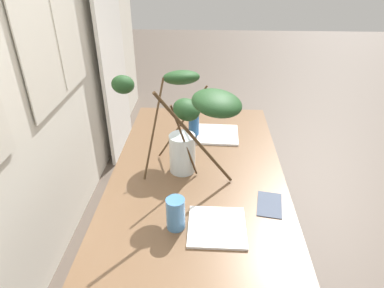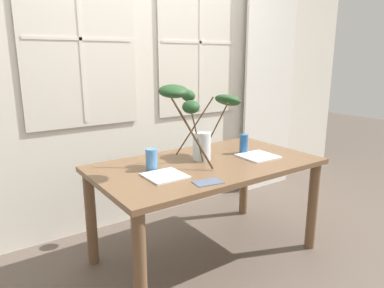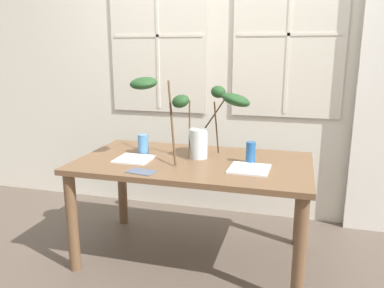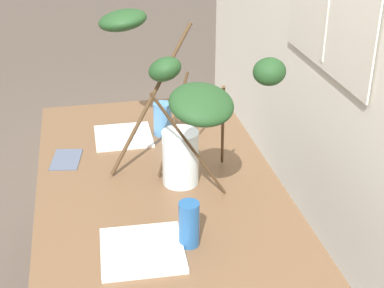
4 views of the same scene
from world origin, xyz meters
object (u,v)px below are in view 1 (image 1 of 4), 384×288
object	(u,v)px
plate_square_right	(218,134)
drinking_glass_blue_left	(176,213)
drinking_glass_blue_right	(194,125)
plate_square_left	(217,227)
vase_with_branches	(182,116)
dining_table	(198,188)

from	to	relation	value
plate_square_right	drinking_glass_blue_left	bearing A→B (deg)	166.80
drinking_glass_blue_right	plate_square_left	xyz separation A→B (m)	(-0.78, -0.13, -0.07)
vase_with_branches	drinking_glass_blue_right	distance (m)	0.45
vase_with_branches	drinking_glass_blue_left	bearing A→B (deg)	179.68
vase_with_branches	drinking_glass_blue_left	world-z (taller)	vase_with_branches
dining_table	vase_with_branches	world-z (taller)	vase_with_branches
drinking_glass_blue_right	plate_square_right	xyz separation A→B (m)	(0.01, -0.15, -0.07)
vase_with_branches	plate_square_right	xyz separation A→B (m)	(0.40, -0.18, -0.31)
dining_table	plate_square_right	size ratio (longest dim) A/B	6.36
drinking_glass_blue_right	drinking_glass_blue_left	bearing A→B (deg)	177.08
dining_table	plate_square_left	distance (m)	0.42
dining_table	drinking_glass_blue_right	xyz separation A→B (m)	(0.39, 0.04, 0.18)
drinking_glass_blue_left	drinking_glass_blue_right	world-z (taller)	drinking_glass_blue_right
vase_with_branches	drinking_glass_blue_left	distance (m)	0.47
vase_with_branches	plate_square_right	size ratio (longest dim) A/B	3.30
drinking_glass_blue_left	drinking_glass_blue_right	xyz separation A→B (m)	(0.78, -0.04, 0.00)
drinking_glass_blue_right	dining_table	bearing A→B (deg)	-174.53
drinking_glass_blue_left	plate_square_right	bearing A→B (deg)	-13.20
plate_square_left	plate_square_right	bearing A→B (deg)	-1.23
vase_with_branches	plate_square_left	size ratio (longest dim) A/B	3.46
drinking_glass_blue_right	plate_square_right	world-z (taller)	drinking_glass_blue_right
drinking_glass_blue_left	plate_square_right	distance (m)	0.82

